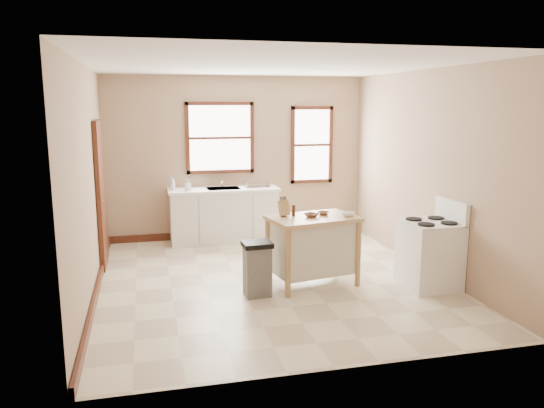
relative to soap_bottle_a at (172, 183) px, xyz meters
The scene contains 23 objects.
floor 2.66m from the soap_bottle_a, 62.03° to the right, with size 5.00×5.00×0.00m, color beige.
ceiling 3.02m from the soap_bottle_a, 62.03° to the right, with size 5.00×5.00×0.00m, color white.
wall_back 1.25m from the soap_bottle_a, 16.21° to the left, with size 4.50×0.04×2.80m, color #A08369.
wall_left 2.46m from the soap_bottle_a, 116.93° to the right, with size 0.04×5.00×2.80m, color #A08369.
wall_right 4.05m from the soap_bottle_a, 32.49° to the right, with size 0.04×5.00×2.80m, color #A08369.
window_main 1.15m from the soap_bottle_a, 20.30° to the left, with size 1.17×0.06×1.22m, color #35190E, non-canonical shape.
window_side 2.58m from the soap_bottle_a, ahead, with size 0.77×0.06×1.37m, color #35190E, non-canonical shape.
door_left 1.37m from the soap_bottle_a, 140.76° to the right, with size 0.06×0.90×2.10m, color #35190E.
baseboard_back 1.54m from the soap_bottle_a, 14.83° to the left, with size 4.50×0.04×0.12m, color #35190E.
baseboard_left 2.61m from the soap_bottle_a, 116.29° to the right, with size 0.04×5.00×0.12m, color #35190E.
sink_counter 1.03m from the soap_bottle_a, ahead, with size 1.86×0.62×0.92m, color silver, non-canonical shape.
faucet 0.88m from the soap_bottle_a, 14.16° to the left, with size 0.03×0.03×0.22m, color silver.
soap_bottle_a is the anchor object (origin of this frame).
soap_bottle_b 0.26m from the soap_bottle_a, 14.27° to the right, with size 0.08×0.08×0.18m, color #B2B2B2.
dish_rack 1.42m from the soap_bottle_a, ahead, with size 0.42×0.31×0.10m, color silver, non-canonical shape.
kitchen_island 3.00m from the soap_bottle_a, 56.06° to the right, with size 1.10×0.70×0.90m, color tan, non-canonical shape.
knife_block 2.66m from the soap_bottle_a, 61.07° to the right, with size 0.10×0.10×0.20m, color tan, non-canonical shape.
pepper_grinder 2.73m from the soap_bottle_a, 58.96° to the right, with size 0.04×0.04×0.15m, color #441F12.
bowl_a 2.93m from the soap_bottle_a, 56.43° to the right, with size 0.18×0.18×0.04m, color brown.
bowl_b 2.97m from the soap_bottle_a, 52.25° to the right, with size 0.16×0.16×0.04m, color brown.
bowl_c 3.28m from the soap_bottle_a, 50.44° to the right, with size 0.17×0.17×0.05m, color white.
trash_bin 2.90m from the soap_bottle_a, 72.26° to the right, with size 0.35×0.30×0.68m, color slate, non-canonical shape.
gas_stove 4.23m from the soap_bottle_a, 43.06° to the right, with size 0.69×0.70×1.13m, color white, non-canonical shape.
Camera 1 is at (-1.58, -6.60, 2.33)m, focal length 35.00 mm.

